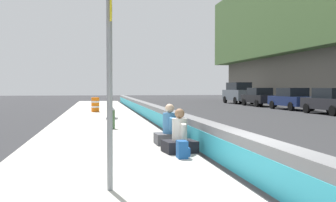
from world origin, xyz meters
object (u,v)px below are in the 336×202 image
Objects in this scene: seated_person_middle at (170,131)px; parked_car_farther at (238,93)px; route_sign_post at (110,57)px; backpack at (183,150)px; construction_barrel at (95,105)px; fire_hydrant at (112,117)px; parked_car_fourth at (332,101)px; seated_person_foreground at (180,139)px; parked_car_midline at (292,99)px; parked_car_far at (259,97)px.

parked_car_farther is at bearing -24.02° from seated_person_middle.
route_sign_post is at bearing 158.83° from seated_person_middle.
seated_person_middle is 31.95m from parked_car_farther.
construction_barrel is at bearing 6.59° from backpack.
fire_hydrant reaches higher than backpack.
parked_car_fourth is 0.94× the size of parked_car_farther.
seated_person_foreground is 0.24× the size of parked_car_fourth.
construction_barrel is 0.20× the size of parked_car_farther.
seated_person_foreground reaches higher than construction_barrel.
backpack is 17.55m from construction_barrel.
parked_car_midline and parked_car_far have the same top height.
seated_person_foreground is 22.90m from parked_car_midline.
fire_hydrant is at bearing 117.68° from parked_car_fourth.
route_sign_post reaches higher than parked_car_far.
seated_person_foreground is 0.82m from backpack.
seated_person_foreground is at bearing -166.32° from fire_hydrant.
construction_barrel is at bearing 118.42° from parked_car_far.
parked_car_fourth is 11.29m from parked_car_far.
fire_hydrant is 10.74m from construction_barrel.
parked_car_far is (5.88, 0.14, 0.00)m from parked_car_midline.
seated_person_middle is at bearing -161.95° from fire_hydrant.
parked_car_fourth is 1.00× the size of parked_car_midline.
parked_car_far is at bearing 1.33° from parked_car_midline.
fire_hydrant is 2.20× the size of backpack.
parked_car_fourth reaches higher than backpack.
fire_hydrant is at bearing 18.05° from seated_person_middle.
parked_car_far is (24.74, -12.86, 0.38)m from seated_person_foreground.
parked_car_farther reaches higher than parked_car_midline.
route_sign_post is 3.55m from backpack.
backpack is at bearing 137.57° from parked_car_fourth.
seated_person_middle is at bearing 151.13° from parked_car_far.
fire_hydrant is 23.64m from parked_car_far.
construction_barrel is (10.72, 0.68, 0.03)m from fire_hydrant.
construction_barrel is at bearing 8.00° from seated_person_middle.
parked_car_fourth is 5.41m from parked_car_midline.
parked_car_farther is at bearing -0.33° from parked_car_fourth.
route_sign_post is 19.98m from construction_barrel.
parked_car_fourth is at bearing -62.32° from fire_hydrant.
parked_car_farther is (33.89, -14.83, -1.03)m from route_sign_post.
parked_car_farther is (31.41, -13.12, 0.85)m from backpack.
seated_person_middle is at bearing -172.00° from construction_barrel.
parked_car_fourth reaches higher than seated_person_middle.
parked_car_fourth reaches higher than seated_person_foreground.
route_sign_post is 26.67m from parked_car_midline.
seated_person_middle is (1.44, -0.02, 0.02)m from seated_person_foreground.
parked_car_fourth is (14.25, -13.02, 0.53)m from backpack.
seated_person_foreground is 1.14× the size of construction_barrel.
route_sign_post is 0.79× the size of parked_car_far.
seated_person_middle is 2.25m from backpack.
parked_car_far reaches higher than construction_barrel.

